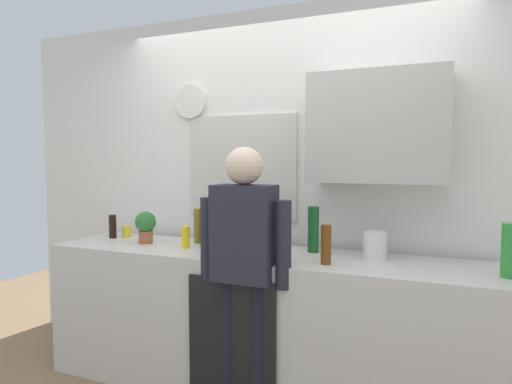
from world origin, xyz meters
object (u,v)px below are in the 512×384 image
object	(u,v)px
bottle_green_wine	(313,229)
potted_plant	(146,225)
storage_canister	(375,246)
bottle_clear_soda	(511,250)
dish_soap	(186,237)
coffee_maker	(225,225)
bottle_olive_oil	(198,226)
cup_yellow_cup	(127,232)
bottle_amber_beer	(326,245)
mixing_bowl	(227,249)
bottle_red_vinegar	(249,234)
person_at_sink	(244,259)
bottle_dark_sauce	(113,226)

from	to	relation	value
bottle_green_wine	potted_plant	world-z (taller)	bottle_green_wine
bottle_green_wine	storage_canister	xyz separation A→B (m)	(0.41, -0.07, -0.06)
storage_canister	bottle_green_wine	bearing A→B (deg)	169.90
bottle_clear_soda	dish_soap	bearing A→B (deg)	179.76
coffee_maker	bottle_green_wine	size ratio (longest dim) A/B	1.10
bottle_olive_oil	cup_yellow_cup	distance (m)	0.65
bottle_amber_beer	dish_soap	bearing A→B (deg)	174.82
coffee_maker	mixing_bowl	xyz separation A→B (m)	(0.16, -0.29, -0.11)
potted_plant	bottle_red_vinegar	bearing A→B (deg)	3.97
bottle_clear_soda	person_at_sink	world-z (taller)	person_at_sink
bottle_olive_oil	bottle_red_vinegar	bearing A→B (deg)	-12.75
mixing_bowl	dish_soap	distance (m)	0.37
bottle_red_vinegar	bottle_clear_soda	size ratio (longest dim) A/B	0.79
potted_plant	storage_canister	size ratio (longest dim) A/B	1.35
bottle_dark_sauce	potted_plant	size ratio (longest dim) A/B	0.78
bottle_clear_soda	dish_soap	world-z (taller)	bottle_clear_soda
coffee_maker	bottle_green_wine	world-z (taller)	coffee_maker
storage_canister	bottle_amber_beer	bearing A→B (deg)	-136.11
bottle_amber_beer	cup_yellow_cup	xyz separation A→B (m)	(-1.66, 0.29, -0.07)
bottle_clear_soda	bottle_olive_oil	bearing A→B (deg)	173.83
bottle_clear_soda	bottle_green_wine	size ratio (longest dim) A/B	0.93
mixing_bowl	person_at_sink	world-z (taller)	person_at_sink
cup_yellow_cup	mixing_bowl	xyz separation A→B (m)	(1.02, -0.29, -0.00)
bottle_green_wine	mixing_bowl	xyz separation A→B (m)	(-0.47, -0.31, -0.11)
coffee_maker	bottle_red_vinegar	distance (m)	0.25
bottle_green_wine	bottle_amber_beer	size ratio (longest dim) A/B	1.30
bottle_olive_oil	storage_canister	xyz separation A→B (m)	(1.26, -0.06, -0.04)
dish_soap	mixing_bowl	bearing A→B (deg)	-14.22
mixing_bowl	bottle_olive_oil	bearing A→B (deg)	142.33
bottle_olive_oil	cup_yellow_cup	bearing A→B (deg)	179.97
bottle_clear_soda	bottle_green_wine	bearing A→B (deg)	168.44
person_at_sink	bottle_amber_beer	bearing A→B (deg)	24.38
coffee_maker	potted_plant	xyz separation A→B (m)	(-0.56, -0.15, -0.01)
bottle_olive_oil	bottle_amber_beer	bearing A→B (deg)	-16.10
coffee_maker	potted_plant	distance (m)	0.58
bottle_clear_soda	bottle_red_vinegar	bearing A→B (deg)	175.81
bottle_dark_sauce	cup_yellow_cup	xyz separation A→B (m)	(0.07, 0.07, -0.05)
bottle_clear_soda	bottle_amber_beer	size ratio (longest dim) A/B	1.22
bottle_amber_beer	potted_plant	size ratio (longest dim) A/B	1.00
bottle_clear_soda	bottle_amber_beer	world-z (taller)	bottle_clear_soda
mixing_bowl	bottle_green_wine	bearing A→B (deg)	33.02
storage_canister	bottle_red_vinegar	bearing A→B (deg)	-177.02
bottle_clear_soda	storage_canister	distance (m)	0.71
storage_canister	bottle_olive_oil	bearing A→B (deg)	177.35
bottle_dark_sauce	cup_yellow_cup	bearing A→B (deg)	44.95
coffee_maker	bottle_red_vinegar	bearing A→B (deg)	-23.64
bottle_green_wine	potted_plant	xyz separation A→B (m)	(-1.20, -0.17, -0.02)
bottle_olive_oil	bottle_dark_sauce	distance (m)	0.72
potted_plant	mixing_bowl	bearing A→B (deg)	-10.83
bottle_green_wine	bottle_dark_sauce	world-z (taller)	bottle_green_wine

